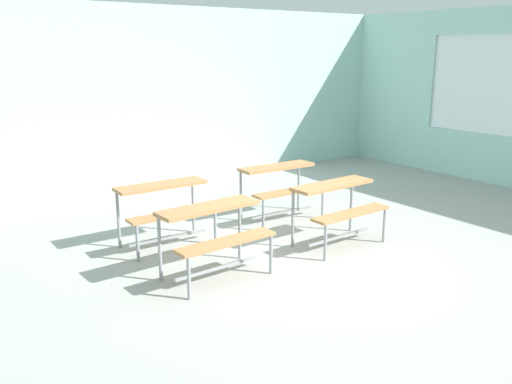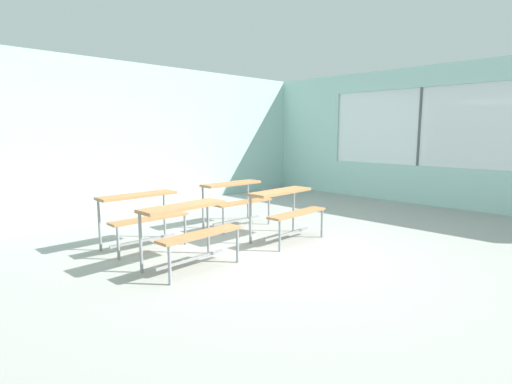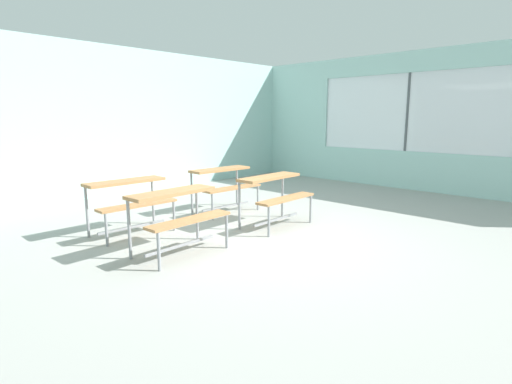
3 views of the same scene
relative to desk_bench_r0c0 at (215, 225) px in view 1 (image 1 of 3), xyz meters
The scene contains 6 objects.
ground 1.39m from the desk_bench_r0c0, 24.47° to the right, with size 10.00×9.00×0.05m, color #9E9E99.
wall_back 4.24m from the desk_bench_r0c0, 73.95° to the left, with size 10.00×0.12×3.00m, color #A8D1CC.
desk_bench_r0c0 is the anchor object (origin of this frame).
desk_bench_r0c1 1.71m from the desk_bench_r0c0, ahead, with size 1.12×0.63×0.74m.
desk_bench_r1c0 1.15m from the desk_bench_r0c0, 89.03° to the left, with size 1.11×0.60×0.74m.
desk_bench_r1c1 2.15m from the desk_bench_r0c0, 33.63° to the left, with size 1.12×0.63×0.74m.
Camera 1 is at (-3.87, -4.03, 2.29)m, focal length 38.38 mm.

